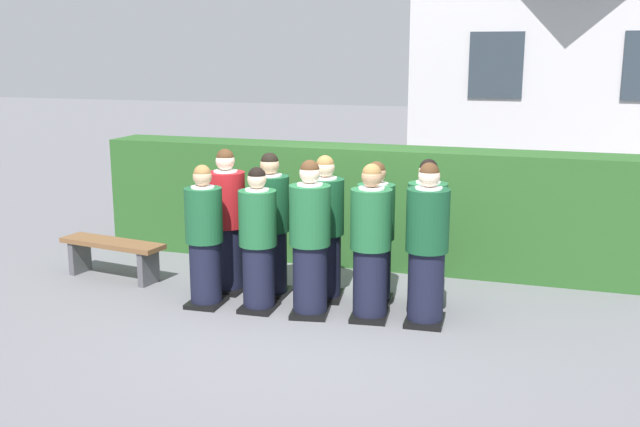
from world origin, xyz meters
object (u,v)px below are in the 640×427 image
object	(u,v)px
student_front_row_1	(258,243)
student_front_row_2	(310,242)
student_rear_row_2	(325,231)
student_rear_row_4	(426,237)
student_front_row_4	(427,248)
student_rear_row_1	(271,228)
student_front_row_0	(204,239)
student_in_red_blazer	(227,224)
student_front_row_3	(371,246)
wooden_bench	(113,251)
student_rear_row_3	(375,236)

from	to	relation	value
student_front_row_1	student_front_row_2	distance (m)	0.58
student_rear_row_2	student_rear_row_4	bearing A→B (deg)	5.06
student_front_row_4	student_rear_row_1	size ratio (longest dim) A/B	1.01
student_front_row_0	student_front_row_2	xyz separation A→B (m)	(1.20, 0.08, 0.05)
student_front_row_0	student_front_row_1	distance (m)	0.62
student_rear_row_1	student_rear_row_4	size ratio (longest dim) A/B	1.01
student_front_row_1	student_rear_row_2	world-z (taller)	student_rear_row_2
student_front_row_0	student_rear_row_2	distance (m)	1.34
student_in_red_blazer	student_rear_row_1	bearing A→B (deg)	0.39
student_rear_row_1	student_rear_row_4	xyz separation A→B (m)	(1.76, 0.18, -0.01)
student_front_row_0	student_front_row_3	xyz separation A→B (m)	(1.84, 0.16, 0.04)
student_front_row_0	student_rear_row_1	distance (m)	0.79
student_front_row_2	student_rear_row_4	size ratio (longest dim) A/B	1.02
wooden_bench	student_front_row_3	bearing A→B (deg)	-6.26
student_rear_row_2	wooden_bench	world-z (taller)	student_rear_row_2
student_front_row_1	student_front_row_2	xyz separation A→B (m)	(0.58, 0.03, 0.05)
student_front_row_4	student_in_red_blazer	distance (m)	2.42
student_in_red_blazer	student_rear_row_1	size ratio (longest dim) A/B	1.01
student_front_row_3	student_front_row_0	bearing A→B (deg)	-174.91
student_front_row_2	student_in_red_blazer	world-z (taller)	student_in_red_blazer
student_front_row_1	student_front_row_2	world-z (taller)	student_front_row_2
student_front_row_1	student_rear_row_1	distance (m)	0.50
student_front_row_0	student_front_row_3	size ratio (longest dim) A/B	0.96
student_front_row_1	wooden_bench	xyz separation A→B (m)	(-2.16, 0.49, -0.40)
student_front_row_3	student_rear_row_1	bearing A→B (deg)	163.26
student_front_row_1	student_front_row_2	bearing A→B (deg)	2.72
student_front_row_0	student_rear_row_2	xyz separation A→B (m)	(1.19, 0.62, 0.04)
student_rear_row_2	student_rear_row_3	distance (m)	0.58
student_front_row_4	student_rear_row_4	xyz separation A→B (m)	(-0.10, 0.53, -0.02)
student_rear_row_1	wooden_bench	bearing A→B (deg)	-179.67
student_front_row_0	student_front_row_4	world-z (taller)	student_front_row_4
student_front_row_0	student_rear_row_3	distance (m)	1.88
student_front_row_1	student_front_row_0	bearing A→B (deg)	-175.52
student_rear_row_4	student_front_row_4	bearing A→B (deg)	-79.60
student_front_row_3	student_rear_row_1	world-z (taller)	student_rear_row_1
student_front_row_0	student_rear_row_4	world-z (taller)	student_rear_row_4
student_in_red_blazer	student_rear_row_3	bearing A→B (deg)	3.99
student_in_red_blazer	student_rear_row_1	distance (m)	0.54
student_front_row_1	wooden_bench	distance (m)	2.25
student_front_row_2	student_in_red_blazer	size ratio (longest dim) A/B	0.99
student_front_row_0	student_front_row_1	xyz separation A→B (m)	(0.62, 0.05, -0.00)
student_front_row_3	student_rear_row_4	world-z (taller)	student_front_row_3
student_rear_row_1	student_front_row_2	bearing A→B (deg)	-36.57
student_rear_row_4	student_rear_row_1	bearing A→B (deg)	-174.30
student_in_red_blazer	student_rear_row_3	distance (m)	1.75
student_front_row_3	student_front_row_4	world-z (taller)	student_front_row_4
student_in_red_blazer	wooden_bench	bearing A→B (deg)	-179.69
student_rear_row_4	student_rear_row_3	bearing A→B (deg)	-174.10
student_front_row_0	student_rear_row_4	xyz separation A→B (m)	(2.32, 0.72, 0.03)
student_rear_row_1	student_front_row_0	bearing A→B (deg)	-135.89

